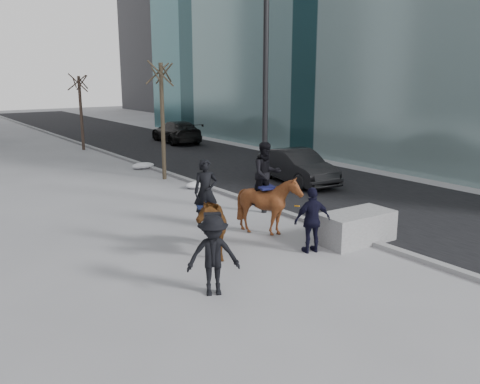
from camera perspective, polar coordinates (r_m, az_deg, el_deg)
ground at (r=13.23m, az=3.04°, el=-7.32°), size 120.00×120.00×0.00m
road at (r=25.01m, az=1.40°, el=2.57°), size 8.00×90.00×0.01m
curb at (r=22.88m, az=-6.65°, el=1.61°), size 0.25×90.00×0.12m
planter at (r=14.59m, az=12.90°, el=-3.87°), size 2.20×1.15×0.86m
car_near at (r=21.89m, az=6.45°, el=2.87°), size 2.15×4.58×1.45m
car_far at (r=34.90m, az=-7.16°, el=6.73°), size 2.63×5.29×1.48m
tree_near at (r=22.58m, az=-8.71°, el=8.45°), size 1.20×1.20×5.62m
tree_far at (r=32.63m, az=-17.44°, el=8.85°), size 1.20×1.20×4.95m
mounted_left at (r=13.21m, az=-3.53°, el=-3.10°), size 1.59×2.12×2.50m
mounted_right at (r=14.78m, az=3.20°, el=-0.70°), size 1.76×1.89×2.71m
feeder at (r=13.44m, az=8.11°, el=-3.15°), size 1.10×0.98×1.75m
camera_crew at (r=10.82m, az=-3.02°, el=-7.08°), size 1.30×1.08×1.75m
lamppost at (r=16.92m, az=2.31°, el=14.44°), size 0.25×3.02×9.09m
snow_piles at (r=23.50m, az=-8.35°, el=2.08°), size 1.16×6.05×0.29m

